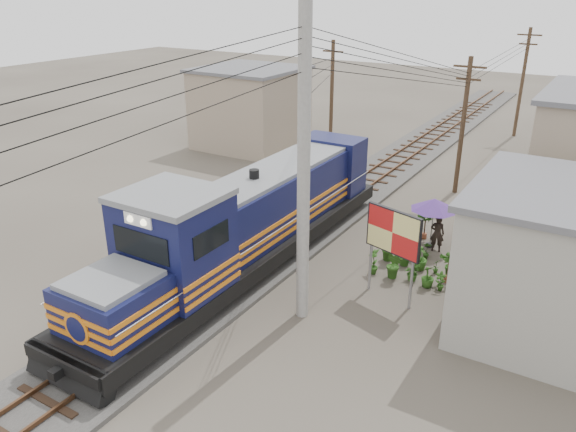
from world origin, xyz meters
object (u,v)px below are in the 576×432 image
Objects in this scene: billboard at (393,234)px; vendor at (437,234)px; locomotive at (246,225)px; market_umbrella at (434,205)px.

billboard is 4.89m from vendor.
locomotive is 7.83m from market_umbrella.
billboard is (5.58, 0.69, 0.65)m from locomotive.
locomotive is at bearing 30.06° from vendor.
market_umbrella is 1.20m from vendor.
vendor is at bearing 103.59° from billboard.
vendor is at bearing -43.00° from market_umbrella.
market_umbrella is at bearing -55.16° from vendor.
vendor is (0.34, -0.31, -1.10)m from market_umbrella.
vendor is at bearing 42.23° from locomotive.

